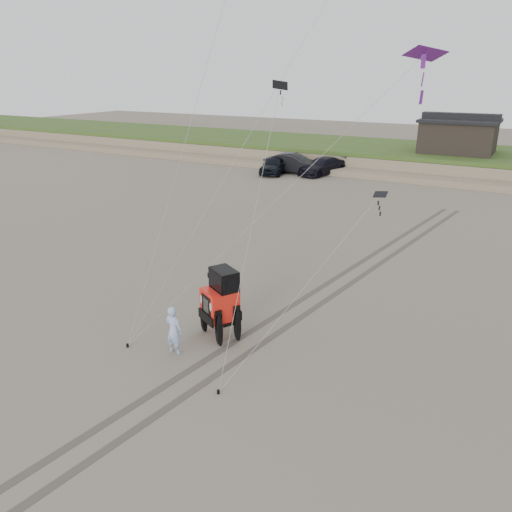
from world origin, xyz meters
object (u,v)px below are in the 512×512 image
object	(u,v)px
jeep	(220,310)
truck_b	(293,163)
truck_a	(276,165)
truck_c	(322,166)
man	(174,330)
cabin	(459,135)

from	to	relation	value
jeep	truck_b	bearing A→B (deg)	139.69
truck_a	truck_c	size ratio (longest dim) A/B	0.90
jeep	man	world-z (taller)	jeep
jeep	man	bearing A→B (deg)	-82.86
truck_b	man	world-z (taller)	truck_b
truck_a	man	xyz separation A→B (m)	(10.93, -28.15, 0.04)
cabin	man	bearing A→B (deg)	-94.02
truck_b	truck_c	bearing A→B (deg)	-78.85
cabin	truck_a	world-z (taller)	cabin
cabin	truck_c	bearing A→B (deg)	-144.45
truck_b	jeep	size ratio (longest dim) A/B	1.01
truck_a	truck_b	xyz separation A→B (m)	(1.24, 1.02, 0.08)
truck_a	truck_b	distance (m)	1.61
cabin	truck_b	world-z (taller)	cabin
cabin	man	size ratio (longest dim) A/B	3.98
cabin	truck_a	size ratio (longest dim) A/B	1.42
truck_a	man	distance (m)	30.20
jeep	man	xyz separation A→B (m)	(-0.66, -1.63, -0.14)
cabin	jeep	distance (m)	35.32
cabin	jeep	world-z (taller)	cabin
cabin	truck_c	world-z (taller)	cabin
truck_b	truck_c	xyz separation A→B (m)	(2.45, 0.62, -0.12)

